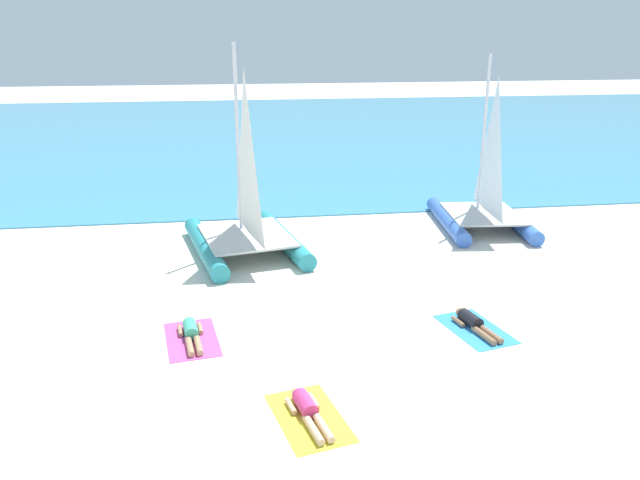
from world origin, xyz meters
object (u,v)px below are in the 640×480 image
at_px(towel_middle, 309,418).
at_px(sunbather_middle, 308,409).
at_px(towel_right, 475,329).
at_px(sunbather_right, 474,323).
at_px(towel_left, 192,339).
at_px(sunbather_left, 191,333).
at_px(sailboat_blue, 483,204).
at_px(sailboat_teal, 246,224).

xyz_separation_m(towel_middle, sunbather_middle, (-0.01, 0.07, 0.13)).
distance_m(towel_right, sunbather_right, 0.14).
bearing_deg(towel_left, sunbather_left, 98.77).
relative_size(towel_middle, towel_right, 1.00).
bearing_deg(towel_left, sunbather_middle, -55.79).
relative_size(sunbather_left, sunbather_right, 1.01).
xyz_separation_m(sailboat_blue, towel_middle, (-7.24, -10.14, -0.85)).
height_order(sailboat_blue, sunbather_middle, sailboat_blue).
bearing_deg(towel_right, sailboat_teal, 130.05).
height_order(sailboat_teal, sunbather_left, sailboat_teal).
distance_m(sailboat_teal, sunbather_left, 5.68).
relative_size(sailboat_teal, towel_left, 3.24).
relative_size(sailboat_teal, sunbather_middle, 3.95).
bearing_deg(towel_middle, towel_left, 123.85).
bearing_deg(sunbather_middle, sailboat_teal, 82.44).
height_order(sunbather_left, sunbather_middle, same).
height_order(sailboat_teal, towel_right, sailboat_teal).
distance_m(sunbather_left, towel_middle, 4.00).
relative_size(sailboat_blue, towel_left, 3.02).
bearing_deg(towel_left, sailboat_teal, 76.06).
xyz_separation_m(sunbather_middle, towel_right, (4.18, 2.79, -0.13)).
distance_m(sunbather_left, sunbather_middle, 3.93).
bearing_deg(sunbather_right, towel_right, -90.00).
relative_size(sunbather_left, towel_right, 0.82).
xyz_separation_m(sailboat_blue, sunbather_left, (-9.44, -6.81, -0.72)).
height_order(sunbather_middle, sunbather_right, same).
bearing_deg(sunbather_left, sunbather_right, -12.52).
xyz_separation_m(towel_left, sunbather_left, (-0.01, 0.07, 0.13)).
height_order(towel_left, sunbather_right, sunbather_right).
bearing_deg(sailboat_teal, towel_right, -61.80).
xyz_separation_m(sailboat_blue, sailboat_teal, (-8.06, -1.36, 0.06)).
xyz_separation_m(sailboat_blue, sunbather_middle, (-7.25, -10.08, -0.72)).
bearing_deg(sailboat_teal, sunbather_right, -61.58).
height_order(sailboat_blue, sunbather_right, sailboat_blue).
bearing_deg(sunbather_middle, sunbather_left, 110.95).
relative_size(sailboat_blue, towel_middle, 3.02).
height_order(sailboat_blue, towel_right, sailboat_blue).
xyz_separation_m(sunbather_left, towel_right, (6.37, -0.48, -0.13)).
xyz_separation_m(sunbather_left, sunbather_middle, (2.19, -3.27, 0.00)).
distance_m(sailboat_teal, sunbather_right, 7.73).
height_order(sailboat_blue, sailboat_teal, sailboat_teal).
height_order(sailboat_teal, towel_left, sailboat_teal).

